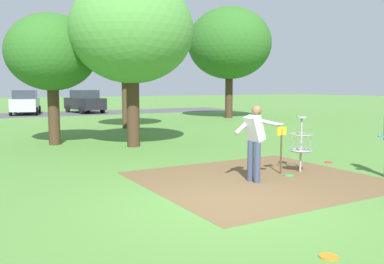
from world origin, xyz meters
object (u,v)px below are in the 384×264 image
frisbee_by_tee (329,162)px  tree_near_left (229,44)px  parked_car_center_right (25,102)px  parked_car_rightmost (85,101)px  frisbee_mid_grass (289,175)px  tree_mid_left (52,53)px  disc_golf_basket (299,142)px  tree_mid_center (132,31)px  frisbee_near_basket (329,257)px  tree_near_right (125,43)px  player_throwing (255,138)px

frisbee_by_tee → tree_near_left: (7.15, 15.07, 4.96)m
parked_car_center_right → parked_car_rightmost: 4.48m
frisbee_mid_grass → tree_mid_left: tree_mid_left is taller
tree_mid_left → disc_golf_basket: bearing=-62.7°
parked_car_rightmost → frisbee_by_tee: bearing=-90.4°
frisbee_mid_grass → tree_mid_center: (-1.38, 6.40, 4.00)m
parked_car_center_right → tree_mid_center: bearing=-87.9°
frisbee_near_basket → tree_near_left: 23.62m
disc_golf_basket → parked_car_center_right: parked_car_center_right is taller
frisbee_near_basket → frisbee_mid_grass: same height
frisbee_mid_grass → tree_mid_center: tree_mid_center is taller
frisbee_near_basket → frisbee_mid_grass: 4.76m
disc_golf_basket → tree_mid_left: 9.47m
disc_golf_basket → frisbee_near_basket: 5.26m
disc_golf_basket → frisbee_mid_grass: size_ratio=6.27×
disc_golf_basket → frisbee_near_basket: disc_golf_basket is taller
parked_car_center_right → parked_car_rightmost: (4.47, -0.29, 0.00)m
frisbee_near_basket → tree_near_left: bearing=58.1°
tree_mid_center → parked_car_rightmost: (3.73, 19.72, -3.09)m
tree_near_right → parked_car_center_right: bearing=101.9°
disc_golf_basket → tree_mid_center: (-1.85, 6.21, 3.26)m
tree_near_right → tree_mid_left: tree_near_right is taller
disc_golf_basket → player_throwing: bearing=-170.9°
tree_near_left → tree_near_right: size_ratio=1.24×
tree_near_right → parked_car_center_right: tree_near_right is taller
tree_mid_left → tree_mid_center: 3.08m
player_throwing → tree_mid_left: size_ratio=0.36×
frisbee_by_tee → tree_mid_left: size_ratio=0.04×
disc_golf_basket → frisbee_by_tee: disc_golf_basket is taller
tree_mid_center → frisbee_near_basket: bearing=-98.4°
player_throwing → frisbee_mid_grass: size_ratio=7.72×
frisbee_near_basket → tree_near_left: tree_near_left is taller
tree_near_left → parked_car_rightmost: tree_near_left is taller
player_throwing → frisbee_near_basket: size_ratio=7.29×
frisbee_near_basket → frisbee_mid_grass: (2.89, 3.79, 0.00)m
frisbee_by_tee → frisbee_mid_grass: (-2.18, -0.74, 0.00)m
frisbee_by_tee → parked_car_center_right: parked_car_center_right is taller
player_throwing → tree_mid_left: tree_mid_left is taller
tree_near_right → parked_car_center_right: size_ratio=1.32×
tree_near_left → parked_car_center_right: bearing=137.2°
player_throwing → frisbee_mid_grass: 1.47m
disc_golf_basket → parked_car_rightmost: bearing=85.9°
player_throwing → frisbee_near_basket: (-1.79, -3.72, -0.98)m
tree_near_left → parked_car_center_right: (-11.44, 10.60, -4.05)m
tree_mid_center → parked_car_center_right: tree_mid_center is taller
tree_near_left → parked_car_center_right: tree_near_left is taller
frisbee_near_basket → tree_mid_left: (-0.81, 12.08, 3.30)m
parked_car_rightmost → parked_car_center_right: bearing=176.3°
frisbee_by_tee → tree_near_right: bearing=96.7°
player_throwing → tree_mid_center: (-0.28, 6.46, 3.03)m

